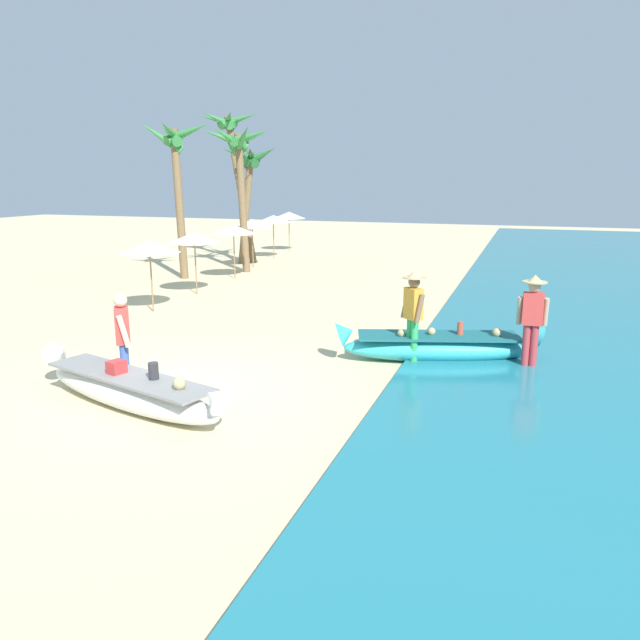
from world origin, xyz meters
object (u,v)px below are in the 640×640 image
object	(u,v)px
boat_white_foreground	(129,390)
boat_cyan_midground	(438,346)
palm_tree_mid_cluster	(250,169)
palm_tree_far_behind	(176,153)
person_tourist_customer	(123,337)
person_vendor_hatted	(413,311)
palm_tree_tall_inland	(239,152)
person_vendor_assistant	(532,316)
palm_tree_leaning_seaward	(231,139)

from	to	relation	value
boat_white_foreground	boat_cyan_midground	size ratio (longest dim) A/B	1.02
palm_tree_mid_cluster	palm_tree_far_behind	distance (m)	4.35
boat_cyan_midground	person_tourist_customer	distance (m)	5.87
person_vendor_hatted	palm_tree_tall_inland	world-z (taller)	palm_tree_tall_inland
person_vendor_assistant	boat_white_foreground	bearing A→B (deg)	-145.28
person_vendor_hatted	palm_tree_tall_inland	size ratio (longest dim) A/B	0.34
palm_tree_tall_inland	palm_tree_far_behind	world-z (taller)	palm_tree_far_behind
person_vendor_assistant	palm_tree_mid_cluster	world-z (taller)	palm_tree_mid_cluster
person_vendor_assistant	palm_tree_mid_cluster	xyz separation A→B (m)	(-11.12, 11.54, 2.80)
person_vendor_assistant	palm_tree_tall_inland	distance (m)	14.44
person_tourist_customer	palm_tree_far_behind	xyz separation A→B (m)	(-5.51, 10.73, 3.38)
person_tourist_customer	palm_tree_far_behind	distance (m)	12.52
boat_cyan_midground	person_vendor_assistant	xyz separation A→B (m)	(1.69, -0.05, 0.75)
palm_tree_tall_inland	person_tourist_customer	bearing A→B (deg)	-72.14
boat_white_foreground	person_vendor_assistant	xyz separation A→B (m)	(5.85, 4.05, 0.74)
boat_white_foreground	boat_cyan_midground	xyz separation A→B (m)	(4.16, 4.10, -0.00)
person_vendor_hatted	palm_tree_far_behind	size ratio (longest dim) A/B	0.33
palm_tree_leaning_seaward	palm_tree_far_behind	bearing A→B (deg)	-87.10
boat_white_foreground	palm_tree_leaning_seaward	bearing A→B (deg)	111.42
person_vendor_hatted	person_tourist_customer	xyz separation A→B (m)	(-4.23, -3.09, -0.11)
palm_tree_mid_cluster	palm_tree_far_behind	size ratio (longest dim) A/B	0.89
boat_cyan_midground	person_tourist_customer	xyz separation A→B (m)	(-4.67, -3.49, 0.65)
person_tourist_customer	person_vendor_assistant	xyz separation A→B (m)	(6.36, 3.44, 0.09)
boat_white_foreground	palm_tree_far_behind	size ratio (longest dim) A/B	0.75
person_tourist_customer	palm_tree_tall_inland	distance (m)	13.88
boat_white_foreground	palm_tree_mid_cluster	bearing A→B (deg)	108.70
boat_cyan_midground	person_vendor_hatted	world-z (taller)	person_vendor_hatted
person_tourist_customer	person_vendor_assistant	bearing A→B (deg)	28.44
palm_tree_tall_inland	palm_tree_far_behind	distance (m)	2.49
palm_tree_tall_inland	palm_tree_mid_cluster	bearing A→B (deg)	106.40
person_vendor_assistant	palm_tree_leaning_seaward	size ratio (longest dim) A/B	0.29
person_vendor_assistant	person_tourist_customer	bearing A→B (deg)	-151.56
person_vendor_assistant	palm_tree_leaning_seaward	xyz separation A→B (m)	(-12.10, 11.90, 4.01)
boat_cyan_midground	palm_tree_leaning_seaward	xyz separation A→B (m)	(-10.42, 11.85, 4.76)
palm_tree_mid_cluster	palm_tree_leaning_seaward	bearing A→B (deg)	160.00
person_vendor_assistant	palm_tree_far_behind	distance (m)	14.31
boat_white_foreground	palm_tree_leaning_seaward	size ratio (longest dim) A/B	0.65
palm_tree_leaning_seaward	person_vendor_assistant	bearing A→B (deg)	-44.51
boat_white_foreground	palm_tree_tall_inland	xyz separation A→B (m)	(-4.63, 13.40, 4.13)
palm_tree_tall_inland	palm_tree_mid_cluster	size ratio (longest dim) A/B	1.11
palm_tree_leaning_seaward	person_vendor_hatted	bearing A→B (deg)	-50.86
palm_tree_tall_inland	palm_tree_mid_cluster	xyz separation A→B (m)	(-0.64, 2.19, -0.58)
palm_tree_far_behind	person_vendor_assistant	bearing A→B (deg)	-31.54
person_tourist_customer	palm_tree_leaning_seaward	world-z (taller)	palm_tree_leaning_seaward
boat_white_foreground	palm_tree_mid_cluster	distance (m)	16.84
person_tourist_customer	palm_tree_far_behind	world-z (taller)	palm_tree_far_behind
person_vendor_assistant	palm_tree_leaning_seaward	world-z (taller)	palm_tree_leaning_seaward
palm_tree_tall_inland	palm_tree_leaning_seaward	size ratio (longest dim) A/B	0.87
boat_cyan_midground	person_vendor_hatted	size ratio (longest dim) A/B	2.19
palm_tree_leaning_seaward	boat_cyan_midground	bearing A→B (deg)	-48.68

